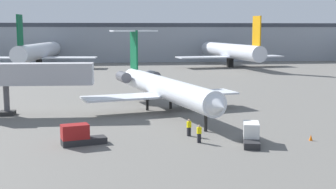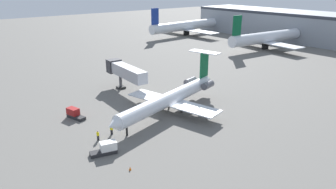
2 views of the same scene
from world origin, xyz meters
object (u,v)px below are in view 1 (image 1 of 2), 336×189
Objects in this scene: regional_jet at (162,86)px; ground_crew_marshaller at (199,134)px; parked_airliner_west_mid at (38,52)px; ground_crew_loader at (189,127)px; traffic_cone_near at (311,138)px; baggage_tug_lead at (251,135)px; baggage_tug_trailing at (79,136)px; parked_airliner_centre at (231,51)px; jet_bridge at (23,75)px.

regional_jet is 18.56× the size of ground_crew_marshaller.
regional_jet is at bearing -69.54° from parked_airliner_west_mid.
ground_crew_loader is 0.05× the size of parked_airliner_west_mid.
regional_jet is 21.42m from traffic_cone_near.
baggage_tug_trailing is at bearing 174.33° from baggage_tug_lead.
ground_crew_loader is 0.05× the size of parked_airliner_centre.
ground_crew_loader is at bearing 11.75° from baggage_tug_trailing.
ground_crew_marshaller is (18.41, -16.28, -4.02)m from jet_bridge.
parked_airliner_west_mid is at bearing 100.59° from baggage_tug_trailing.
baggage_tug_trailing is at bearing -113.68° from parked_airliner_centre.
parked_airliner_west_mid is (-31.07, 84.66, 3.54)m from baggage_tug_lead.
jet_bridge reaches higher than ground_crew_loader.
ground_crew_marshaller reaches higher than traffic_cone_near.
traffic_cone_near is at bearing -55.28° from regional_jet.
traffic_cone_near is (12.09, -17.44, -2.88)m from regional_jet.
baggage_tug_trailing is 0.12× the size of parked_airliner_centre.
parked_airliner_west_mid is (-24.91, 66.77, 1.21)m from regional_jet.
jet_bridge is 22.82m from ground_crew_loader.
ground_crew_loader is at bearing -37.01° from jet_bridge.
parked_airliner_west_mid reaches higher than baggage_tug_trailing.
traffic_cone_near is at bearing 4.29° from baggage_tug_lead.
parked_airliner_west_mid is at bearing 177.52° from parked_airliner_centre.
regional_jet is at bearing 108.98° from baggage_tug_lead.
ground_crew_loader is 0.40× the size of baggage_tug_lead.
traffic_cone_near is at bearing -30.09° from jet_bridge.
ground_crew_loader is 3.07× the size of traffic_cone_near.
ground_crew_marshaller is 2.80m from ground_crew_loader.
jet_bridge is 67.90m from parked_airliner_west_mid.
ground_crew_marshaller is at bearing -72.47° from parked_airliner_west_mid.
baggage_tug_lead is at bearing -71.02° from regional_jet.
regional_jet is 57.04× the size of traffic_cone_near.
baggage_tug_trailing is at bearing -168.25° from ground_crew_loader.
ground_crew_loader is 85.08m from parked_airliner_west_mid.
parked_airliner_centre is at bearing 72.35° from ground_crew_loader.
ground_crew_loader is 6.31m from baggage_tug_lead.
parked_airliner_centre is (26.10, 64.55, 1.12)m from regional_jet.
traffic_cone_near is 0.02× the size of parked_airliner_centre.
parked_airliner_west_mid is (-15.54, 83.11, 3.54)m from baggage_tug_trailing.
regional_jet is 69.64m from parked_airliner_centre.
baggage_tug_lead reaches higher than ground_crew_marshaller.
jet_bridge is 0.42× the size of parked_airliner_centre.
ground_crew_marshaller and ground_crew_loader have the same top height.
ground_crew_loader reaches higher than traffic_cone_near.
regional_jet is 0.89× the size of parked_airliner_centre.
baggage_tug_trailing is at bearing 177.07° from traffic_cone_near.
ground_crew_marshaller is 0.40× the size of baggage_tug_lead.
parked_airliner_west_mid is at bearing 96.79° from jet_bridge.
ground_crew_loader is 0.40× the size of baggage_tug_trailing.
jet_bridge is 29.05m from baggage_tug_lead.
regional_jet is at bearing 124.72° from traffic_cone_near.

